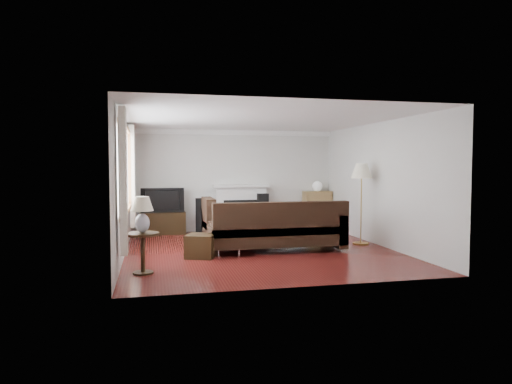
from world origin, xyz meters
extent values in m
cube|color=#521512|center=(0.00, 0.00, 0.00)|extent=(5.10, 5.60, 0.04)
cube|color=white|center=(0.00, 0.00, 2.50)|extent=(5.10, 5.60, 0.04)
cube|color=silver|center=(0.00, 2.75, 1.25)|extent=(5.00, 0.04, 2.50)
cube|color=silver|center=(0.00, -2.75, 1.25)|extent=(5.00, 0.04, 2.50)
cube|color=silver|center=(-2.50, 0.00, 1.25)|extent=(0.04, 5.50, 2.50)
cube|color=silver|center=(2.50, 0.00, 1.25)|extent=(0.04, 5.50, 2.50)
cube|color=#925F36|center=(-2.45, -0.20, 1.55)|extent=(0.12, 2.74, 1.54)
cube|color=white|center=(-2.40, -1.72, 1.40)|extent=(0.10, 0.35, 2.10)
cube|color=white|center=(-2.40, 1.32, 1.40)|extent=(0.10, 0.35, 2.10)
cube|color=white|center=(0.15, 2.64, 0.57)|extent=(1.40, 0.26, 1.15)
cube|color=black|center=(-1.77, 2.48, 0.26)|extent=(1.06, 0.47, 0.53)
imported|color=black|center=(-1.77, 2.48, 0.81)|extent=(1.00, 0.13, 0.57)
cube|color=black|center=(-0.82, 2.55, 0.42)|extent=(0.32, 0.34, 0.83)
cube|color=black|center=(0.67, 2.55, 0.47)|extent=(0.28, 0.32, 0.93)
cube|color=olive|center=(2.12, 2.53, 0.48)|extent=(0.71, 0.34, 0.97)
sphere|color=white|center=(2.12, 2.53, 1.10)|extent=(0.25, 0.25, 0.25)
cube|color=black|center=(0.31, -0.12, 0.45)|extent=(2.77, 2.02, 0.89)
cube|color=olive|center=(0.16, 1.26, 0.22)|extent=(1.28, 0.95, 0.45)
cube|color=black|center=(-1.17, -0.48, 0.20)|extent=(0.62, 0.62, 0.41)
cube|color=#AE8A3C|center=(2.19, 0.15, 0.84)|extent=(0.57, 0.57, 1.67)
cube|color=black|center=(-2.15, -1.50, 0.31)|extent=(0.49, 0.49, 0.62)
cube|color=silver|center=(-2.15, -1.50, 0.89)|extent=(0.33, 0.33, 0.54)
camera|label=1|loc=(-1.99, -8.47, 1.62)|focal=32.00mm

